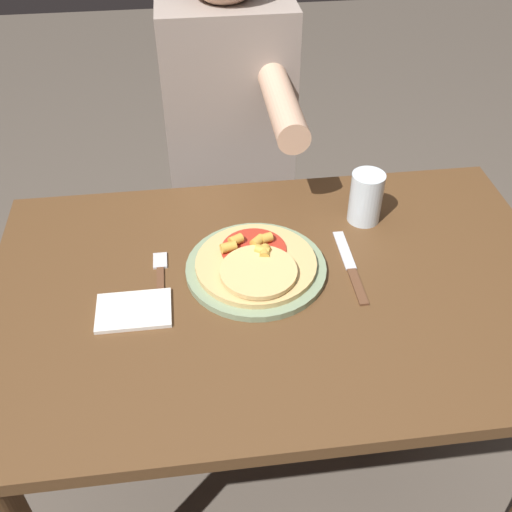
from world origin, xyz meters
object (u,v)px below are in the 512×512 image
object	(u,v)px
plate	(256,269)
person_diner	(230,136)
pizza	(256,263)
knife	(351,267)
drinking_glass	(366,197)
fork	(160,278)
dining_table	(277,331)

from	to	relation	value
plate	person_diner	xyz separation A→B (m)	(0.00, 0.57, -0.02)
plate	pizza	distance (m)	0.02
knife	drinking_glass	bearing A→B (deg)	66.87
pizza	person_diner	distance (m)	0.57
knife	drinking_glass	size ratio (longest dim) A/B	1.90
pizza	fork	bearing A→B (deg)	178.22
drinking_glass	knife	bearing A→B (deg)	-113.13
pizza	fork	xyz separation A→B (m)	(-0.19, 0.01, -0.02)
drinking_glass	person_diner	size ratio (longest dim) A/B	0.09
fork	knife	size ratio (longest dim) A/B	0.80
plate	pizza	size ratio (longest dim) A/B	1.16
pizza	knife	size ratio (longest dim) A/B	1.09
drinking_glass	person_diner	world-z (taller)	person_diner
plate	knife	xyz separation A→B (m)	(0.19, -0.02, -0.00)
dining_table	plate	bearing A→B (deg)	130.21
drinking_glass	person_diner	distance (m)	0.50
fork	person_diner	distance (m)	0.60
dining_table	drinking_glass	size ratio (longest dim) A/B	9.72
fork	knife	xyz separation A→B (m)	(0.38, -0.02, 0.00)
plate	knife	world-z (taller)	plate
pizza	drinking_glass	size ratio (longest dim) A/B	2.08
pizza	knife	distance (m)	0.19
pizza	dining_table	bearing A→B (deg)	-46.89
drinking_glass	fork	bearing A→B (deg)	-162.70
fork	plate	bearing A→B (deg)	-0.52
fork	drinking_glass	bearing A→B (deg)	17.30
dining_table	drinking_glass	xyz separation A→B (m)	(0.22, 0.19, 0.19)
dining_table	person_diner	distance (m)	0.63
knife	fork	bearing A→B (deg)	177.35
dining_table	person_diner	world-z (taller)	person_diner
plate	pizza	world-z (taller)	pizza
plate	pizza	bearing A→B (deg)	-93.16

